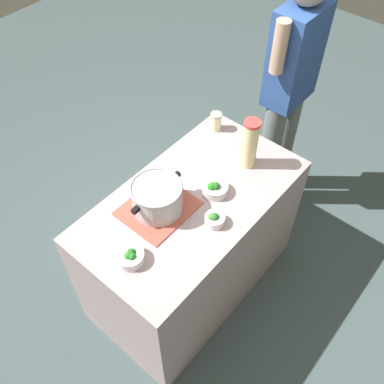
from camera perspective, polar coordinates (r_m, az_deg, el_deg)
ground_plane at (r=2.96m, az=-0.00°, el=-11.44°), size 8.00×8.00×0.00m
counter_slab at (r=2.60m, az=-0.00°, el=-6.86°), size 1.26×0.69×0.86m
dish_cloth at (r=2.21m, az=-4.46°, el=-2.14°), size 0.36×0.31×0.01m
cooking_pot at (r=2.14m, az=-4.60°, el=-0.68°), size 0.33×0.26×0.16m
lemonade_pitcher at (r=2.33m, az=7.59°, el=6.31°), size 0.09×0.09×0.30m
mason_jar at (r=2.60m, az=3.15°, el=9.24°), size 0.07×0.07×0.11m
broccoli_bowl_front at (r=2.26m, az=3.00°, el=0.49°), size 0.14×0.14×0.08m
broccoli_bowl_center at (r=2.13m, az=2.96°, el=-3.59°), size 0.10×0.10×0.07m
broccoli_bowl_back at (r=2.03m, az=-8.11°, el=-8.41°), size 0.13×0.13×0.07m
person_cook at (r=2.85m, az=12.51°, el=12.77°), size 0.50×0.20×1.69m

